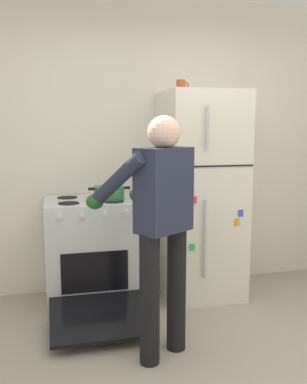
# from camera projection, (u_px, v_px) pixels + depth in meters

# --- Properties ---
(kitchen_wall_back) EXTENTS (6.00, 0.10, 2.70)m
(kitchen_wall_back) POSITION_uv_depth(u_px,v_px,m) (145.00, 145.00, 4.09)
(kitchen_wall_back) COLOR silver
(kitchen_wall_back) RESTS_ON ground
(refrigerator) EXTENTS (0.68, 0.72, 1.83)m
(refrigerator) POSITION_uv_depth(u_px,v_px,m) (201.00, 195.00, 3.89)
(refrigerator) COLOR silver
(refrigerator) RESTS_ON ground
(stove_range) EXTENTS (0.76, 1.22, 0.92)m
(stove_range) POSITION_uv_depth(u_px,v_px,m) (91.00, 253.00, 3.71)
(stove_range) COLOR silver
(stove_range) RESTS_ON ground
(person_cook) EXTENTS (0.69, 0.76, 1.60)m
(person_cook) POSITION_uv_depth(u_px,v_px,m) (159.00, 215.00, 2.80)
(person_cook) COLOR black
(person_cook) RESTS_ON ground
(red_pot) EXTENTS (0.35, 0.25, 0.11)m
(red_pot) POSITION_uv_depth(u_px,v_px,m) (109.00, 193.00, 3.64)
(red_pot) COLOR #236638
(red_pot) RESTS_ON stove_range
(coffee_mug) EXTENTS (0.11, 0.08, 0.10)m
(coffee_mug) POSITION_uv_depth(u_px,v_px,m) (181.00, 85.00, 3.75)
(coffee_mug) COLOR #B24C1E
(coffee_mug) RESTS_ON refrigerator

